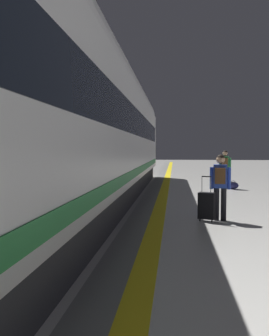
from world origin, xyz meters
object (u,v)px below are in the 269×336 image
at_px(passenger_near, 220,182).
at_px(duffel_bag_mid, 233,185).
at_px(passenger_mid, 225,166).
at_px(high_speed_train, 6,96).
at_px(suitcase_near, 207,206).

bearing_deg(passenger_near, duffel_bag_mid, 78.86).
bearing_deg(passenger_mid, passenger_near, -98.33).
distance_m(high_speed_train, passenger_near, 5.23).
distance_m(passenger_near, duffel_bag_mid, 7.31).
xyz_separation_m(high_speed_train, passenger_near, (3.67, 3.38, -1.58)).
bearing_deg(duffel_bag_mid, passenger_mid, 142.25).
relative_size(high_speed_train, suitcase_near, 33.66).
xyz_separation_m(passenger_near, duffel_bag_mid, (1.40, 7.14, -0.78)).
distance_m(high_speed_train, duffel_bag_mid, 11.91).
height_order(passenger_mid, duffel_bag_mid, passenger_mid).
relative_size(high_speed_train, duffel_bag_mid, 81.78).
relative_size(passenger_near, passenger_mid, 0.96).
distance_m(suitcase_near, passenger_mid, 7.65).
height_order(high_speed_train, passenger_mid, high_speed_train).
bearing_deg(high_speed_train, duffel_bag_mid, 64.23).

